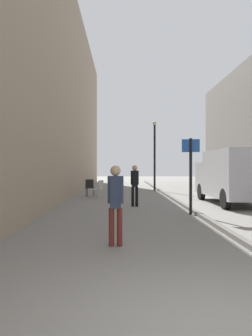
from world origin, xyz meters
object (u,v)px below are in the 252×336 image
(delivery_van, at_px, (232,175))
(cafe_chair_near_window, at_px, (90,187))
(cafe_chair_by_doorway, at_px, (99,188))
(street_sign_post, at_px, (191,169))
(lamp_post, at_px, (155,151))
(pedestrian_mid_block, at_px, (116,200))
(pedestrian_main_foreground, at_px, (135,183))

(delivery_van, relative_size, cafe_chair_near_window, 5.54)
(cafe_chair_by_doorway, bearing_deg, cafe_chair_near_window, 53.15)
(street_sign_post, height_order, cafe_chair_near_window, street_sign_post)
(delivery_van, distance_m, cafe_chair_by_doorway, 6.50)
(lamp_post, bearing_deg, pedestrian_mid_block, -98.87)
(delivery_van, xyz_separation_m, lamp_post, (-2.54, 8.02, 1.46))
(delivery_van, relative_size, street_sign_post, 2.00)
(lamp_post, height_order, cafe_chair_near_window, lamp_post)
(pedestrian_main_foreground, relative_size, lamp_post, 0.36)
(cafe_chair_by_doorway, bearing_deg, pedestrian_main_foreground, -126.28)
(lamp_post, bearing_deg, cafe_chair_by_doorway, -121.66)
(pedestrian_mid_block, bearing_deg, cafe_chair_near_window, -79.80)
(lamp_post, relative_size, cafe_chair_near_window, 5.06)
(pedestrian_mid_block, distance_m, lamp_post, 15.73)
(street_sign_post, bearing_deg, pedestrian_mid_block, 68.54)
(pedestrian_mid_block, bearing_deg, delivery_van, -121.75)
(street_sign_post, distance_m, cafe_chair_near_window, 7.94)
(pedestrian_main_foreground, distance_m, pedestrian_mid_block, 6.64)
(pedestrian_main_foreground, height_order, lamp_post, lamp_post)
(cafe_chair_near_window, bearing_deg, pedestrian_mid_block, -77.72)
(delivery_van, xyz_separation_m, cafe_chair_by_doorway, (-5.97, 2.47, -0.71))
(lamp_post, xyz_separation_m, cafe_chair_by_doorway, (-3.43, -5.55, -2.18))
(pedestrian_main_foreground, height_order, pedestrian_mid_block, pedestrian_main_foreground)
(pedestrian_main_foreground, bearing_deg, street_sign_post, -62.41)
(pedestrian_mid_block, xyz_separation_m, street_sign_post, (2.49, 4.34, 0.59))
(pedestrian_main_foreground, height_order, street_sign_post, street_sign_post)
(street_sign_post, bearing_deg, delivery_van, -120.22)
(pedestrian_mid_block, bearing_deg, cafe_chair_by_doorway, -82.18)
(lamp_post, xyz_separation_m, cafe_chair_near_window, (-4.01, -4.38, -2.18))
(cafe_chair_by_doorway, bearing_deg, pedestrian_mid_block, -147.60)
(delivery_van, relative_size, cafe_chair_by_doorway, 5.54)
(street_sign_post, bearing_deg, cafe_chair_near_window, -50.32)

